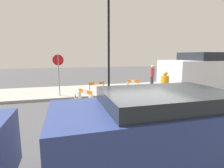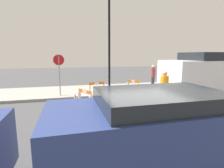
{
  "view_description": "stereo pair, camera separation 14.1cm",
  "coord_description": "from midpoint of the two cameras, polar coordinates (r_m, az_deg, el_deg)",
  "views": [
    {
      "loc": [
        -2.57,
        -5.17,
        2.47
      ],
      "look_at": [
        -0.25,
        3.28,
        1.0
      ],
      "focal_mm": 28.0,
      "sensor_mm": 36.0,
      "label": 1
    },
    {
      "loc": [
        -2.43,
        -5.2,
        2.47
      ],
      "look_at": [
        -0.25,
        3.28,
        1.0
      ],
      "focal_mm": 28.0,
      "sensor_mm": 36.0,
      "label": 2
    }
  ],
  "objects": [
    {
      "name": "ground_plane",
      "position": [
        6.26,
        9.84,
        -13.84
      ],
      "size": [
        60.0,
        60.0,
        0.0
      ],
      "primitive_type": "plane",
      "color": "#424244"
    },
    {
      "name": "sidewalk_slab",
      "position": [
        12.06,
        -3.07,
        -1.95
      ],
      "size": [
        18.0,
        3.74,
        0.15
      ],
      "color": "gray",
      "rests_on": "ground_plane"
    },
    {
      "name": "streetlamp_post",
      "position": [
        10.83,
        -1.48,
        17.25
      ],
      "size": [
        0.44,
        0.44,
        5.95
      ],
      "color": "black",
      "rests_on": "sidewalk_slab"
    },
    {
      "name": "stop_sign",
      "position": [
        10.3,
        -17.44,
        4.86
      ],
      "size": [
        0.6,
        0.06,
        2.34
      ],
      "rotation": [
        0.0,
        0.0,
        3.2
      ],
      "color": "gray",
      "rests_on": "sidewalk_slab"
    },
    {
      "name": "barricade_0",
      "position": [
        7.67,
        -9.18,
        -5.14
      ],
      "size": [
        0.57,
        0.89,
        0.99
      ],
      "rotation": [
        0.0,
        0.0,
        5.22
      ],
      "color": "white",
      "rests_on": "ground_plane"
    },
    {
      "name": "barricade_1",
      "position": [
        7.4,
        8.54,
        -5.7
      ],
      "size": [
        0.69,
        0.48,
        1.03
      ],
      "rotation": [
        0.0,
        0.0,
        6.82
      ],
      "color": "white",
      "rests_on": "ground_plane"
    },
    {
      "name": "barricade_2",
      "position": [
        9.75,
        6.4,
        -1.71
      ],
      "size": [
        0.55,
        0.63,
        1.11
      ],
      "rotation": [
        0.0,
        0.0,
        8.54
      ],
      "color": "white",
      "rests_on": "ground_plane"
    },
    {
      "name": "barricade_3",
      "position": [
        9.76,
        -5.53,
        -1.92
      ],
      "size": [
        0.92,
        0.38,
        0.99
      ],
      "rotation": [
        0.0,
        0.0,
        9.71
      ],
      "color": "white",
      "rests_on": "ground_plane"
    },
    {
      "name": "traffic_cone_0",
      "position": [
        8.18,
        12.84,
        -6.32
      ],
      "size": [
        0.3,
        0.3,
        0.56
      ],
      "color": "black",
      "rests_on": "ground_plane"
    },
    {
      "name": "traffic_cone_1",
      "position": [
        8.57,
        -12.31,
        -5.15
      ],
      "size": [
        0.3,
        0.3,
        0.68
      ],
      "color": "black",
      "rests_on": "ground_plane"
    },
    {
      "name": "traffic_cone_2",
      "position": [
        8.8,
        13.14,
        -5.04
      ],
      "size": [
        0.3,
        0.3,
        0.61
      ],
      "color": "black",
      "rests_on": "ground_plane"
    },
    {
      "name": "traffic_cone_3",
      "position": [
        8.54,
        11.44,
        -5.67
      ],
      "size": [
        0.3,
        0.3,
        0.54
      ],
      "color": "black",
      "rests_on": "ground_plane"
    },
    {
      "name": "traffic_cone_4",
      "position": [
        10.13,
        -1.05,
        -2.99
      ],
      "size": [
        0.3,
        0.3,
        0.57
      ],
      "color": "black",
      "rests_on": "ground_plane"
    },
    {
      "name": "traffic_cone_5",
      "position": [
        9.17,
        10.34,
        -4.2
      ],
      "size": [
        0.3,
        0.3,
        0.66
      ],
      "color": "black",
      "rests_on": "ground_plane"
    },
    {
      "name": "person_worker",
      "position": [
        7.56,
        16.2,
        -2.2
      ],
      "size": [
        0.47,
        0.47,
        1.81
      ],
      "rotation": [
        0.0,
        0.0,
        2.35
      ],
      "color": "#33333D",
      "rests_on": "ground_plane"
    },
    {
      "name": "person_pedestrian",
      "position": [
        12.61,
        12.63,
        2.7
      ],
      "size": [
        0.33,
        0.33,
        1.62
      ],
      "rotation": [
        0.0,
        0.0,
        3.23
      ],
      "color": "#33333D",
      "rests_on": "sidewalk_slab"
    },
    {
      "name": "parked_car_1",
      "position": [
        3.75,
        15.37,
        -13.86
      ],
      "size": [
        4.38,
        1.97,
        1.78
      ],
      "color": "navy",
      "rests_on": "ground_plane"
    },
    {
      "name": "work_van",
      "position": [
        10.37,
        28.89,
        2.41
      ],
      "size": [
        4.94,
        2.27,
        2.59
      ],
      "color": "white",
      "rests_on": "ground_plane"
    }
  ]
}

